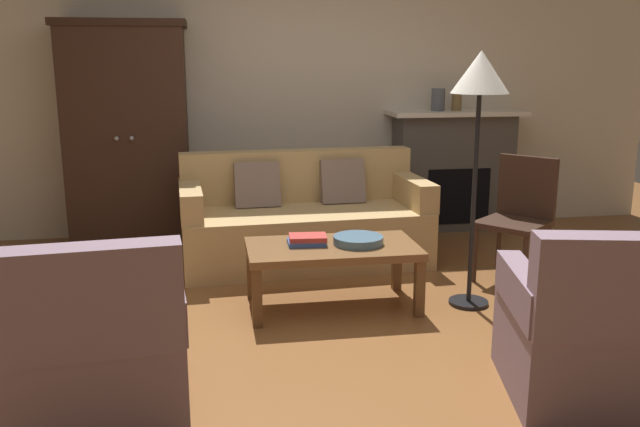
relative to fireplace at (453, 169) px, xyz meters
name	(u,v)px	position (x,y,z in m)	size (l,w,h in m)	color
ground_plane	(338,331)	(-1.55, -2.30, -0.57)	(9.60, 9.60, 0.00)	brown
back_wall	(286,80)	(-1.55, 0.25, 0.83)	(7.20, 0.10, 2.80)	silver
fireplace	(453,169)	(0.00, 0.00, 0.00)	(1.26, 0.48, 1.12)	#4C4947
armoire	(128,135)	(-2.95, -0.08, 0.39)	(1.06, 0.57, 1.90)	#382319
couch	(304,223)	(-1.55, -0.85, -0.25)	(1.96, 0.94, 0.86)	tan
coffee_table	(332,253)	(-1.51, -1.89, -0.20)	(1.10, 0.60, 0.42)	brown
fruit_bowl	(358,240)	(-1.34, -1.89, -0.12)	(0.33, 0.33, 0.05)	slate
book_stack	(307,240)	(-1.67, -1.85, -0.12)	(0.26, 0.19, 0.06)	#38569E
mantel_vase_slate	(438,100)	(-0.18, -0.02, 0.65)	(0.13, 0.13, 0.20)	#565B66
mantel_vase_bronze	(457,101)	(0.00, -0.02, 0.63)	(0.09, 0.09, 0.17)	olive
armchair_near_left	(97,352)	(-2.80, -3.08, -0.25)	(0.84, 0.84, 0.88)	gray
armchair_near_right	(594,337)	(-0.51, -3.29, -0.25)	(0.91, 0.91, 0.88)	gray
side_chair_wooden	(519,211)	(-0.06, -1.53, -0.06)	(0.62, 0.62, 0.90)	#382319
floor_lamp	(480,88)	(-0.61, -1.99, 0.85)	(0.36, 0.36, 1.64)	black
dog	(84,299)	(-3.02, -2.17, -0.32)	(0.41, 0.49, 0.39)	gray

